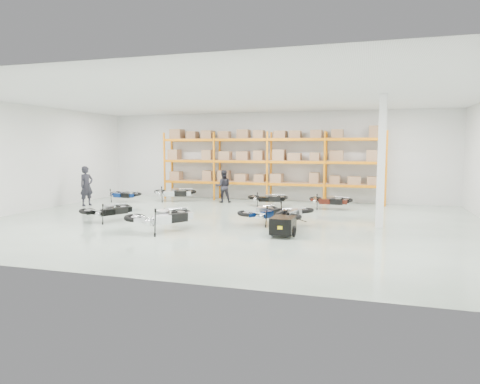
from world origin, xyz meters
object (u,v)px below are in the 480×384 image
(moto_silver_left, at_px, (163,213))
(person_left, at_px, (87,186))
(moto_back_d, at_px, (330,198))
(moto_blue_centre, at_px, (264,209))
(moto_black_far_left, at_px, (109,207))
(person_back, at_px, (223,186))
(moto_back_a, at_px, (123,192))
(moto_back_b, at_px, (174,190))
(moto_back_c, at_px, (268,196))
(trailer, at_px, (283,225))
(moto_touring_right, at_px, (292,210))

(moto_silver_left, height_order, person_left, person_left)
(moto_silver_left, bearing_deg, moto_back_d, -90.90)
(moto_blue_centre, xyz_separation_m, moto_black_far_left, (-5.61, -1.08, -0.01))
(moto_blue_centre, distance_m, person_back, 6.25)
(moto_blue_centre, relative_size, moto_back_d, 1.07)
(moto_back_a, relative_size, moto_back_b, 0.84)
(moto_back_b, height_order, person_back, person_back)
(moto_back_c, bearing_deg, moto_back_b, 74.33)
(person_left, bearing_deg, moto_back_c, -56.75)
(moto_back_c, bearing_deg, moto_back_d, -102.85)
(moto_silver_left, relative_size, moto_back_d, 1.23)
(moto_black_far_left, relative_size, moto_back_b, 0.93)
(moto_black_far_left, height_order, moto_back_c, moto_black_far_left)
(moto_back_b, height_order, person_left, person_left)
(trailer, distance_m, person_back, 8.49)
(moto_blue_centre, distance_m, moto_silver_left, 3.63)
(moto_black_far_left, relative_size, person_back, 1.08)
(moto_back_a, height_order, moto_back_d, moto_back_d)
(moto_silver_left, distance_m, trailer, 3.90)
(person_left, bearing_deg, moto_blue_centre, -86.01)
(moto_back_c, bearing_deg, moto_silver_left, 154.12)
(moto_touring_right, height_order, moto_back_b, moto_touring_right)
(trailer, xyz_separation_m, moto_back_a, (-9.25, 6.04, 0.12))
(moto_back_b, bearing_deg, moto_back_a, 97.66)
(moto_touring_right, xyz_separation_m, moto_back_a, (-9.25, 4.45, -0.11))
(moto_back_c, height_order, moto_back_d, moto_back_d)
(moto_back_b, bearing_deg, moto_black_far_left, 168.54)
(moto_silver_left, relative_size, moto_back_c, 1.26)
(moto_back_b, bearing_deg, person_left, 115.58)
(moto_blue_centre, distance_m, moto_black_far_left, 5.72)
(moto_back_d, bearing_deg, moto_back_c, 93.69)
(moto_silver_left, distance_m, moto_back_b, 7.89)
(moto_silver_left, relative_size, person_left, 1.10)
(moto_blue_centre, bearing_deg, moto_back_c, -55.35)
(moto_back_a, relative_size, person_back, 0.97)
(person_left, bearing_deg, moto_touring_right, -86.42)
(moto_silver_left, xyz_separation_m, moto_back_c, (1.94, 6.80, -0.13))
(moto_touring_right, xyz_separation_m, moto_back_d, (0.89, 4.72, -0.08))
(moto_back_c, relative_size, moto_back_d, 0.97)
(moto_back_c, bearing_deg, moto_blue_centre, -178.99)
(moto_black_far_left, distance_m, trailer, 6.74)
(moto_back_b, bearing_deg, person_back, -96.60)
(person_back, bearing_deg, moto_back_c, 140.81)
(moto_back_d, distance_m, person_back, 5.35)
(trailer, xyz_separation_m, moto_back_c, (-1.94, 6.46, 0.14))
(trailer, distance_m, moto_back_d, 6.38)
(moto_back_d, bearing_deg, moto_touring_right, 175.93)
(moto_touring_right, bearing_deg, moto_silver_left, -146.37)
(moto_blue_centre, bearing_deg, moto_silver_left, 62.85)
(moto_blue_centre, relative_size, moto_back_a, 1.14)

